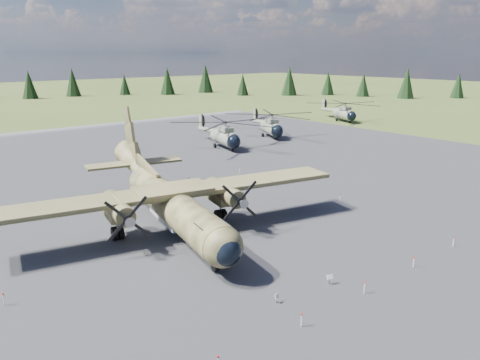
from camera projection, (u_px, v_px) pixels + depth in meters
ground at (216, 240)px, 39.39m from camera, size 500.00×500.00×0.00m
apron at (156, 211)px, 46.79m from camera, size 120.00×120.00×0.04m
transport_plane at (168, 197)px, 41.40m from camera, size 30.94×27.75×10.23m
helicopter_near at (224, 129)px, 76.41m from camera, size 21.59×22.56×4.55m
helicopter_mid at (271, 121)px, 86.55m from camera, size 23.00×23.00×4.42m
helicopter_far at (344, 108)px, 106.77m from camera, size 22.15×22.15×4.33m
info_placard_left at (277, 297)px, 29.39m from camera, size 0.41×0.28×0.60m
info_placard_right at (330, 278)px, 31.74m from camera, size 0.50×0.33×0.72m
barrier_fence at (212, 236)px, 38.91m from camera, size 33.12×29.62×0.85m
treeline at (185, 174)px, 41.68m from camera, size 310.88×306.96×10.99m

